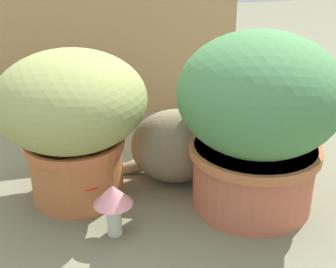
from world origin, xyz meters
TOP-DOWN VIEW (x-y plane):
  - ground_plane at (0.00, 0.00)m, footprint 6.00×6.00m
  - cardboard_backdrop at (0.10, 0.57)m, footprint 0.91×0.03m
  - grass_planter at (-0.12, 0.01)m, footprint 0.39×0.39m
  - leafy_planter at (0.33, -0.15)m, footprint 0.41×0.41m
  - cat at (0.18, 0.01)m, footprint 0.37×0.23m
  - mushroom_ornament_red at (-0.10, -0.07)m, footprint 0.10×0.10m
  - mushroom_ornament_pink at (-0.05, -0.19)m, footprint 0.09×0.09m

SIDE VIEW (x-z plane):
  - ground_plane at x=0.00m, z-range 0.00..0.00m
  - mushroom_ornament_red at x=-0.10m, z-range 0.03..0.16m
  - mushroom_ornament_pink at x=-0.05m, z-range 0.03..0.16m
  - cat at x=0.18m, z-range -0.04..0.28m
  - grass_planter at x=-0.12m, z-range 0.03..0.44m
  - leafy_planter at x=0.33m, z-range 0.02..0.48m
  - cardboard_backdrop at x=0.10m, z-range 0.00..0.73m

